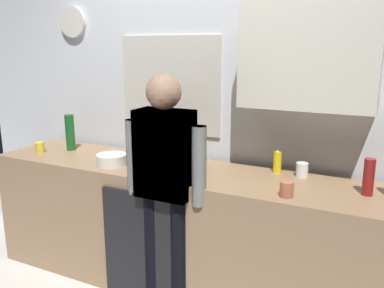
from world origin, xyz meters
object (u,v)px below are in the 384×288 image
person_at_sink (165,177)px  cup_white_mug (302,170)px  cup_yellow_cup (40,147)px  mixing_bowl (112,160)px  potted_plant (175,153)px  coffee_maker (161,143)px  bottle_green_wine (70,132)px  bottle_red_vinegar (369,177)px  dish_soap (277,162)px  cup_terracotta_mug (287,189)px  person_guest (165,177)px

person_at_sink → cup_white_mug: bearing=39.8°
cup_yellow_cup → person_at_sink: 1.31m
mixing_bowl → potted_plant: 0.51m
coffee_maker → person_at_sink: bearing=-56.5°
bottle_green_wine → bottle_red_vinegar: (2.30, -0.05, -0.04)m
cup_yellow_cup → bottle_red_vinegar: bearing=3.0°
coffee_maker → dish_soap: bearing=9.2°
bottle_red_vinegar → cup_terracotta_mug: bearing=-150.1°
potted_plant → person_at_sink: person_at_sink is taller
person_at_sink → cup_terracotta_mug: bearing=12.7°
cup_yellow_cup → person_guest: person_guest is taller
cup_white_mug → cup_yellow_cup: size_ratio=1.12×
person_at_sink → bottle_red_vinegar: bearing=21.6°
cup_yellow_cup → potted_plant: (1.24, 0.03, 0.09)m
bottle_red_vinegar → person_guest: 1.22m
cup_yellow_cup → coffee_maker: bearing=10.4°
person_guest → bottle_red_vinegar: bearing=-152.6°
person_guest → potted_plant: bearing=-65.3°
bottle_green_wine → mixing_bowl: bearing=-19.7°
bottle_red_vinegar → potted_plant: (-1.23, -0.10, 0.02)m
bottle_green_wine → bottle_red_vinegar: 2.30m
coffee_maker → cup_yellow_cup: 1.06m
cup_terracotta_mug → cup_white_mug: 0.42m
bottle_red_vinegar → bottle_green_wine: bearing=178.8°
bottle_red_vinegar → cup_yellow_cup: bearing=-177.0°
mixing_bowl → dish_soap: dish_soap is taller
cup_terracotta_mug → cup_white_mug: cup_white_mug is taller
cup_terracotta_mug → person_guest: person_guest is taller
bottle_green_wine → person_guest: person_guest is taller
cup_white_mug → mixing_bowl: (-1.31, -0.34, -0.01)m
cup_white_mug → person_guest: (-0.76, -0.51, -0.01)m
bottle_green_wine → person_at_sink: size_ratio=0.19×
dish_soap → potted_plant: bearing=-155.2°
cup_white_mug → mixing_bowl: cup_white_mug is taller
cup_white_mug → dish_soap: size_ratio=0.53×
bottle_green_wine → cup_yellow_cup: bearing=-133.9°
potted_plant → person_at_sink: (0.05, -0.23, -0.09)m
cup_white_mug → person_at_sink: (-0.76, -0.51, -0.01)m
bottle_green_wine → mixing_bowl: 0.62m
cup_yellow_cup → mixing_bowl: (0.75, -0.03, -0.00)m
bottle_green_wine → person_at_sink: 1.19m
cup_white_mug → person_guest: size_ratio=0.06×
cup_white_mug → mixing_bowl: 1.35m
cup_terracotta_mug → potted_plant: bearing=170.2°
person_at_sink → person_guest: size_ratio=1.00×
cup_terracotta_mug → cup_yellow_cup: size_ratio=1.08×
cup_terracotta_mug → dish_soap: bearing=111.5°
cup_yellow_cup → potted_plant: potted_plant is taller
coffee_maker → person_guest: (0.26, -0.39, -0.11)m
mixing_bowl → cup_terracotta_mug: bearing=-3.5°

